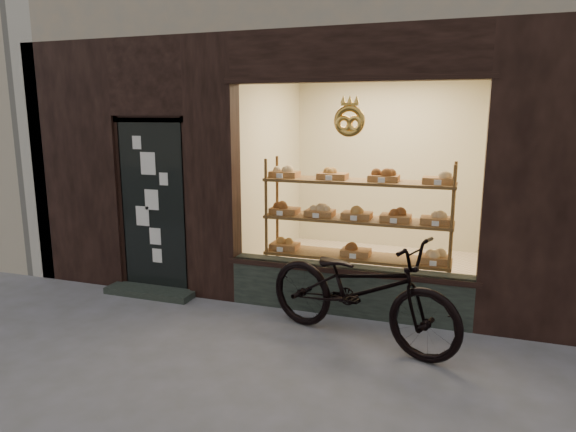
% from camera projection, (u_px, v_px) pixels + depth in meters
% --- Properties ---
extents(ground, '(90.00, 90.00, 0.00)m').
position_uv_depth(ground, '(231.00, 404.00, 4.01)').
color(ground, '#585858').
extents(display_shelf, '(2.20, 0.45, 1.70)m').
position_uv_depth(display_shelf, '(356.00, 230.00, 6.06)').
color(display_shelf, '#552E1A').
rests_on(display_shelf, ground).
extents(bicycle, '(2.20, 1.35, 1.09)m').
position_uv_depth(bicycle, '(360.00, 289.00, 5.01)').
color(bicycle, black).
rests_on(bicycle, ground).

